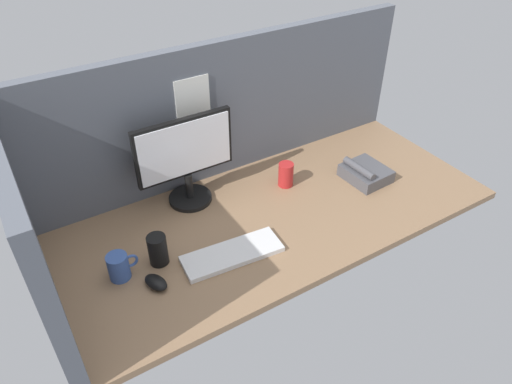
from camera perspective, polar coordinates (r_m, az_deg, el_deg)
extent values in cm
cube|color=#8C6B4C|center=(197.18, 1.79, -2.68)|extent=(180.00, 80.00, 3.00)
cube|color=#565B66|center=(206.71, -3.79, 9.82)|extent=(180.00, 5.00, 60.16)
cube|color=white|center=(194.12, -7.55, 10.96)|extent=(14.77, 0.40, 17.63)
cube|color=#565B66|center=(157.43, -25.83, -4.28)|extent=(5.00, 80.00, 60.16)
cylinder|color=black|center=(203.67, -7.82, -0.71)|extent=(18.00, 18.00, 1.80)
cylinder|color=black|center=(199.84, -7.97, 0.74)|extent=(3.20, 3.20, 11.00)
cube|color=black|center=(190.58, -8.55, 5.26)|extent=(40.83, 2.40, 25.09)
cube|color=white|center=(189.47, -8.38, 5.07)|extent=(38.43, 0.60, 22.69)
cube|color=silver|center=(176.73, -2.85, -7.36)|extent=(38.04, 16.33, 2.00)
ellipsoid|color=black|center=(169.45, -11.83, -10.49)|extent=(8.50, 10.92, 3.40)
cylinder|color=black|center=(174.41, -11.62, -6.75)|extent=(6.94, 6.94, 11.93)
cylinder|color=#38569E|center=(173.05, -16.06, -8.56)|extent=(7.40, 7.40, 9.87)
torus|color=#38569E|center=(173.29, -14.68, -7.94)|extent=(5.34, 1.00, 5.34)
cylinder|color=red|center=(208.09, 3.58, 2.09)|extent=(6.55, 6.55, 10.89)
cube|color=#4C4C51|center=(218.56, 12.95, 2.17)|extent=(17.97, 19.86, 5.60)
cylinder|color=#4C4C51|center=(213.29, 12.18, 2.77)|extent=(4.09, 17.24, 3.20)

